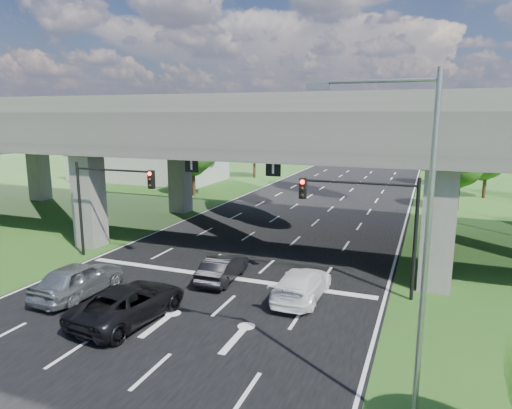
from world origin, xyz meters
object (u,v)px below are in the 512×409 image
Objects in this scene: car_trailing at (129,303)px; car_white at (302,284)px; signal_right at (369,213)px; signal_left at (107,193)px; streetlight_beyond at (430,140)px; car_silver at (78,279)px; streetlight_near at (411,232)px; streetlight_far at (428,150)px; car_dark at (223,268)px.

car_white is at bearing -135.88° from car_trailing.
signal_right is 1.00× the size of signal_left.
streetlight_beyond reaches higher than car_white.
car_silver is (-13.22, -5.43, -3.30)m from signal_right.
streetlight_near is 30.00m from streetlight_far.
car_dark is 6.10m from car_trailing.
streetlight_far is 23.01m from car_white.
streetlight_near is 1.00× the size of streetlight_beyond.
car_trailing is (-1.73, -5.84, 0.09)m from car_dark.
signal_left is 0.60× the size of streetlight_beyond.
car_silver is 0.89× the size of car_trailing.
car_white is at bearing -159.87° from car_silver.
streetlight_near is 1.99× the size of car_white.
streetlight_near is at bearing -90.00° from streetlight_far.
streetlight_far is 1.99× the size of car_white.
signal_right is 0.60× the size of streetlight_far.
signal_left is at bearing -40.46° from car_trailing.
car_trailing is (4.00, -1.36, -0.07)m from car_silver.
streetlight_beyond is at bearing -107.69° from car_dark.
streetlight_far is at bearing -120.47° from car_silver.
car_dark is at bearing 137.32° from streetlight_near.
car_dark is at bearing -114.93° from streetlight_far.
streetlight_beyond is (0.00, 46.00, 0.00)m from streetlight_near.
car_trailing is at bearing -105.02° from streetlight_beyond.
car_white is (12.81, -1.79, -3.43)m from signal_left.
car_white is (-5.11, 8.15, -5.09)m from streetlight_near.
signal_left is 13.38m from car_white.
streetlight_near is at bearing 170.74° from car_trailing.
streetlight_beyond reaches higher than car_silver.
signal_left reaches higher than car_trailing.
signal_left is 0.60× the size of streetlight_far.
car_silver is 1.19× the size of car_dark.
car_dark is at bearing -141.14° from car_silver.
streetlight_near and streetlight_far have the same top height.
streetlight_beyond is 44.56m from car_silver.
signal_left is 1.19× the size of car_white.
streetlight_far reaches higher than car_white.
streetlight_beyond reaches higher than car_dark.
car_dark is (5.74, 4.49, -0.16)m from car_silver.
streetlight_beyond is 38.53m from car_white.
streetlight_far is at bearing 90.00° from streetlight_near.
signal_right is at bearing 0.00° from signal_left.
streetlight_beyond is at bearing 90.00° from streetlight_far.
streetlight_far is (2.27, 20.06, 1.66)m from signal_right.
signal_right is 8.30m from car_dark.
streetlight_near reaches higher than car_silver.
car_trailing is at bearing -113.18° from streetlight_far.
streetlight_near is at bearing -77.12° from signal_right.
car_silver is at bearing -12.61° from car_trailing.
signal_right reaches higher than car_silver.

